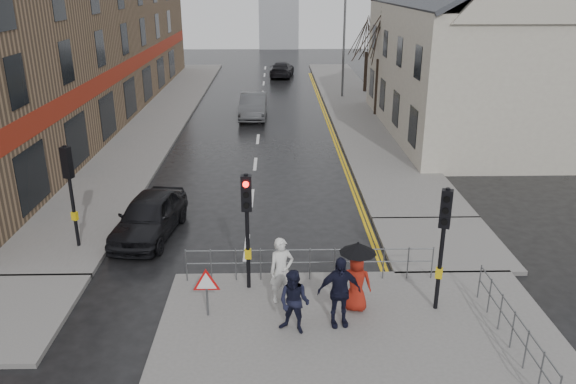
{
  "coord_description": "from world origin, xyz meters",
  "views": [
    {
      "loc": [
        0.99,
        -13.75,
        8.3
      ],
      "look_at": [
        1.37,
        3.02,
        1.95
      ],
      "focal_mm": 35.0,
      "sensor_mm": 36.0,
      "label": 1
    }
  ],
  "objects_px": {
    "pedestrian_a": "(282,270)",
    "pedestrian_d": "(339,292)",
    "car_parked": "(149,216)",
    "pedestrian_b": "(294,302)",
    "pedestrian_with_umbrella": "(357,273)",
    "car_mid": "(253,106)"
  },
  "relations": [
    {
      "from": "pedestrian_a",
      "to": "pedestrian_d",
      "type": "relative_size",
      "value": 0.97
    },
    {
      "from": "pedestrian_b",
      "to": "car_mid",
      "type": "distance_m",
      "value": 23.73
    },
    {
      "from": "pedestrian_a",
      "to": "car_parked",
      "type": "height_order",
      "value": "pedestrian_a"
    },
    {
      "from": "car_mid",
      "to": "pedestrian_with_umbrella",
      "type": "bearing_deg",
      "value": -80.05
    },
    {
      "from": "pedestrian_b",
      "to": "pedestrian_with_umbrella",
      "type": "relative_size",
      "value": 0.86
    },
    {
      "from": "car_mid",
      "to": "pedestrian_a",
      "type": "bearing_deg",
      "value": -84.81
    },
    {
      "from": "pedestrian_with_umbrella",
      "to": "car_parked",
      "type": "relative_size",
      "value": 0.45
    },
    {
      "from": "pedestrian_with_umbrella",
      "to": "car_parked",
      "type": "distance_m",
      "value": 8.15
    },
    {
      "from": "pedestrian_d",
      "to": "car_mid",
      "type": "bearing_deg",
      "value": 89.59
    },
    {
      "from": "car_mid",
      "to": "car_parked",
      "type": "bearing_deg",
      "value": -98.2
    },
    {
      "from": "pedestrian_a",
      "to": "car_mid",
      "type": "distance_m",
      "value": 22.27
    },
    {
      "from": "pedestrian_a",
      "to": "pedestrian_d",
      "type": "bearing_deg",
      "value": -56.76
    },
    {
      "from": "pedestrian_b",
      "to": "pedestrian_d",
      "type": "bearing_deg",
      "value": 38.5
    },
    {
      "from": "pedestrian_a",
      "to": "car_parked",
      "type": "distance_m",
      "value": 6.37
    },
    {
      "from": "pedestrian_with_umbrella",
      "to": "car_mid",
      "type": "distance_m",
      "value": 22.96
    },
    {
      "from": "pedestrian_with_umbrella",
      "to": "pedestrian_d",
      "type": "xyz_separation_m",
      "value": [
        -0.53,
        -0.68,
        -0.15
      ]
    },
    {
      "from": "pedestrian_with_umbrella",
      "to": "pedestrian_d",
      "type": "bearing_deg",
      "value": -127.85
    },
    {
      "from": "pedestrian_d",
      "to": "car_mid",
      "type": "relative_size",
      "value": 0.4
    },
    {
      "from": "pedestrian_with_umbrella",
      "to": "pedestrian_a",
      "type": "bearing_deg",
      "value": 166.25
    },
    {
      "from": "car_parked",
      "to": "pedestrian_with_umbrella",
      "type": "bearing_deg",
      "value": -30.11
    },
    {
      "from": "pedestrian_a",
      "to": "pedestrian_d",
      "type": "xyz_separation_m",
      "value": [
        1.41,
        -1.16,
        0.02
      ]
    },
    {
      "from": "pedestrian_a",
      "to": "pedestrian_b",
      "type": "bearing_deg",
      "value": -96.03
    }
  ]
}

